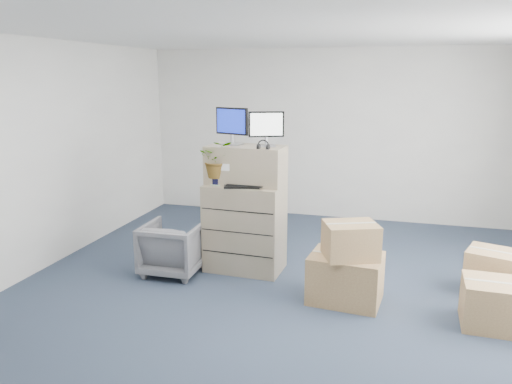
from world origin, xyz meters
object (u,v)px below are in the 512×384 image
filing_cabinet_lower (245,227)px  keyboard (245,186)px  potted_plant (217,164)px  monitor_right (266,127)px  water_bottle (256,173)px  monitor_left (232,124)px  office_chair (173,246)px

filing_cabinet_lower → keyboard: bearing=-67.4°
keyboard → potted_plant: 0.43m
monitor_right → keyboard: (-0.20, -0.18, -0.68)m
filing_cabinet_lower → keyboard: size_ratio=2.17×
water_bottle → potted_plant: bearing=-161.1°
water_bottle → keyboard: bearing=-110.5°
monitor_left → office_chair: monitor_left is taller
monitor_left → water_bottle: (0.31, -0.03, -0.58)m
filing_cabinet_lower → potted_plant: bearing=-161.4°
water_bottle → office_chair: size_ratio=0.38×
keyboard → office_chair: size_ratio=0.71×
monitor_right → keyboard: bearing=-160.7°
keyboard → potted_plant: size_ratio=0.89×
monitor_left → monitor_right: 0.44m
monitor_left → monitor_right: monitor_left is taller
potted_plant → keyboard: bearing=-7.3°
keyboard → potted_plant: (-0.36, 0.05, 0.23)m
monitor_right → office_chair: 1.82m
monitor_right → keyboard: 0.73m
water_bottle → monitor_right: bearing=-7.9°
office_chair → filing_cabinet_lower: bearing=-157.1°
monitor_right → office_chair: monitor_right is taller
filing_cabinet_lower → water_bottle: bearing=28.2°
keyboard → office_chair: (-0.85, -0.22, -0.74)m
monitor_right → potted_plant: 0.73m
potted_plant → office_chair: bearing=-151.3°
filing_cabinet_lower → monitor_left: bearing=156.5°
potted_plant → office_chair: size_ratio=0.80×
monitor_right → potted_plant: monitor_right is taller
filing_cabinet_lower → keyboard: keyboard is taller
monitor_right → keyboard: size_ratio=0.83×
keyboard → water_bottle: 0.24m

